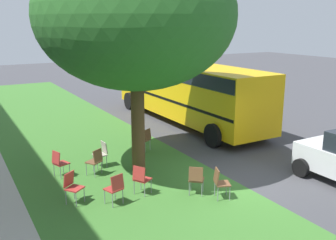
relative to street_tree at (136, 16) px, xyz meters
The scene contains 13 objects.
ground 6.06m from the street_tree, 136.00° to the right, with size 80.00×80.00×0.00m, color #424247.
grass_verge 5.63m from the street_tree, 161.53° to the left, with size 48.00×6.00×0.01m, color #3D752D.
street_tree is the anchor object (origin of this frame).
chair_0 5.16m from the street_tree, 74.22° to the left, with size 0.53×0.53×0.88m.
chair_1 4.88m from the street_tree, 156.44° to the left, with size 0.57×0.57×0.88m.
chair_2 5.55m from the street_tree, 161.68° to the right, with size 0.54×0.55×0.88m.
chair_3 5.18m from the street_tree, 140.29° to the left, with size 0.53×0.52×0.88m.
chair_4 4.89m from the street_tree, 33.33° to the right, with size 0.57×0.57×0.88m.
chair_5 5.36m from the street_tree, 116.61° to the left, with size 0.58×0.58×0.88m.
chair_6 4.67m from the street_tree, 47.35° to the left, with size 0.44×0.45×0.88m.
chair_7 4.71m from the street_tree, 78.99° to the left, with size 0.58×0.57×0.88m.
chair_8 5.20m from the street_tree, 167.43° to the right, with size 0.59×0.59×0.88m.
school_bus 7.52m from the street_tree, 46.01° to the right, with size 10.40×2.80×2.88m.
Camera 1 is at (-8.55, 7.59, 4.81)m, focal length 41.11 mm.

